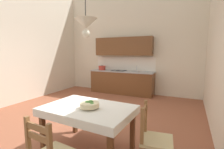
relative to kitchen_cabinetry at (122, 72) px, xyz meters
name	(u,v)px	position (x,y,z in m)	size (l,w,h in m)	color
ground_plane	(82,123)	(0.18, -2.97, -0.91)	(6.01, 7.08, 0.10)	#99563D
wall_back	(130,42)	(0.18, 0.33, 1.16)	(6.01, 0.12, 4.04)	silver
wall_left	(2,39)	(-2.58, -2.97, 1.16)	(0.12, 7.08, 4.04)	silver
kitchen_cabinetry	(122,72)	(0.00, 0.00, 0.00)	(2.53, 0.63, 2.20)	brown
dining_table	(88,114)	(0.98, -3.88, -0.23)	(1.48, 1.03, 0.75)	brown
dining_chair_window_side	(154,139)	(2.03, -3.86, -0.41)	(0.47, 0.47, 0.93)	#D1BC89
fruit_bowl	(90,105)	(1.04, -3.93, -0.04)	(0.30, 0.30, 0.12)	beige
pendant_lamp	(86,24)	(1.07, -4.03, 1.16)	(0.32, 0.32, 0.80)	black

